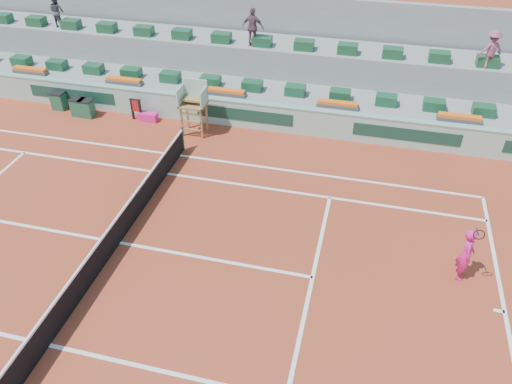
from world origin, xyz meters
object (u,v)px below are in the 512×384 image
umpire_chair (194,100)px  drink_cooler_a (87,108)px  tennis_player (466,254)px  player_bag (148,117)px

umpire_chair → drink_cooler_a: umpire_chair is taller
tennis_player → umpire_chair: bearing=149.4°
player_bag → umpire_chair: 2.88m
player_bag → drink_cooler_a: drink_cooler_a is taller
umpire_chair → player_bag: bearing=169.6°
player_bag → umpire_chair: bearing=-10.4°
umpire_chair → tennis_player: size_ratio=1.05×
drink_cooler_a → tennis_player: (16.12, -6.49, 0.50)m
player_bag → drink_cooler_a: 2.92m
player_bag → drink_cooler_a: size_ratio=1.05×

